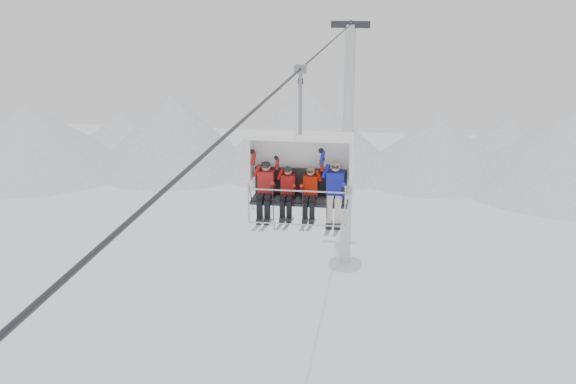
# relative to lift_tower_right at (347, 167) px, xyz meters

# --- Properties ---
(ridgeline) EXTENTS (72.00, 21.00, 7.00)m
(ridgeline) POSITION_rel_lift_tower_right_xyz_m (-1.58, 20.05, -2.94)
(ridgeline) COLOR silver
(ridgeline) RESTS_ON ground
(lift_tower_right) EXTENTS (2.00, 1.80, 13.48)m
(lift_tower_right) POSITION_rel_lift_tower_right_xyz_m (0.00, 0.00, 0.00)
(lift_tower_right) COLOR silver
(lift_tower_right) RESTS_ON ground
(haul_cable) EXTENTS (0.06, 50.00, 0.06)m
(haul_cable) POSITION_rel_lift_tower_right_xyz_m (0.00, -22.00, 7.52)
(haul_cable) COLOR #2A2A2F
(haul_cable) RESTS_ON lift_tower_left
(chairlift_carrier) EXTENTS (2.70, 1.17, 3.98)m
(chairlift_carrier) POSITION_rel_lift_tower_right_xyz_m (0.00, -19.73, 4.96)
(chairlift_carrier) COLOR black
(chairlift_carrier) RESTS_ON haul_cable
(skier_far_left) EXTENTS (0.42, 1.69, 1.67)m
(skier_far_left) POSITION_rel_lift_tower_right_xyz_m (-0.88, -20.04, 4.44)
(skier_far_left) COLOR #AE1B19
(skier_far_left) RESTS_ON chairlift_carrier
(skier_center_left) EXTENTS (0.37, 1.69, 1.50)m
(skier_center_left) POSITION_rel_lift_tower_right_xyz_m (-0.30, -20.06, 4.39)
(skier_center_left) COLOR #A21311
(skier_center_left) RESTS_ON chairlift_carrier
(skier_center_right) EXTENTS (0.37, 1.69, 1.51)m
(skier_center_right) POSITION_rel_lift_tower_right_xyz_m (0.29, -20.06, 4.39)
(skier_center_right) COLOR #C01804
(skier_center_right) RESTS_ON chairlift_carrier
(skier_far_right) EXTENTS (0.45, 1.69, 1.78)m
(skier_far_right) POSITION_rel_lift_tower_right_xyz_m (0.93, -20.03, 4.48)
(skier_far_right) COLOR #1A20AE
(skier_far_right) RESTS_ON chairlift_carrier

